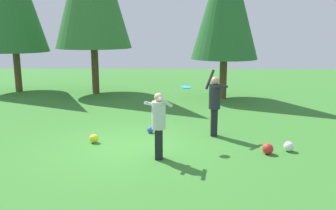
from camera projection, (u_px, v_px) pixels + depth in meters
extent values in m
plane|color=#387A2D|center=(136.00, 147.00, 9.66)|extent=(40.00, 40.00, 0.00)
cube|color=black|center=(214.00, 122.00, 10.59)|extent=(0.19, 0.22, 0.83)
cylinder|color=#23232D|center=(215.00, 97.00, 10.43)|extent=(0.34, 0.34, 0.73)
sphere|color=tan|center=(215.00, 81.00, 10.33)|extent=(0.24, 0.24, 0.24)
cylinder|color=#23232D|center=(220.00, 87.00, 10.22)|extent=(0.50, 0.49, 0.13)
cylinder|color=#23232D|center=(210.00, 79.00, 10.47)|extent=(0.33, 0.32, 0.57)
cube|color=black|center=(159.00, 144.00, 8.69)|extent=(0.19, 0.22, 0.77)
cylinder|color=silver|center=(159.00, 115.00, 8.54)|extent=(0.34, 0.34, 0.67)
sphere|color=tan|center=(159.00, 98.00, 8.45)|extent=(0.22, 0.22, 0.22)
cylinder|color=silver|center=(152.00, 104.00, 8.59)|extent=(0.36, 0.53, 0.25)
cylinder|color=silver|center=(166.00, 102.00, 8.36)|extent=(0.35, 0.50, 0.35)
cylinder|color=#2393D1|center=(186.00, 87.00, 9.53)|extent=(0.34, 0.34, 0.05)
sphere|color=red|center=(268.00, 149.00, 9.07)|extent=(0.28, 0.28, 0.28)
sphere|color=yellow|center=(94.00, 138.00, 9.97)|extent=(0.25, 0.25, 0.25)
sphere|color=blue|center=(150.00, 130.00, 10.94)|extent=(0.20, 0.20, 0.20)
sphere|color=white|center=(289.00, 146.00, 9.27)|extent=(0.27, 0.27, 0.27)
cylinder|color=brown|center=(224.00, 62.00, 16.20)|extent=(0.33, 0.33, 3.34)
cylinder|color=brown|center=(94.00, 52.00, 17.48)|extent=(0.35, 0.35, 4.10)
cylinder|color=brown|center=(16.00, 55.00, 18.06)|extent=(0.34, 0.34, 3.70)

